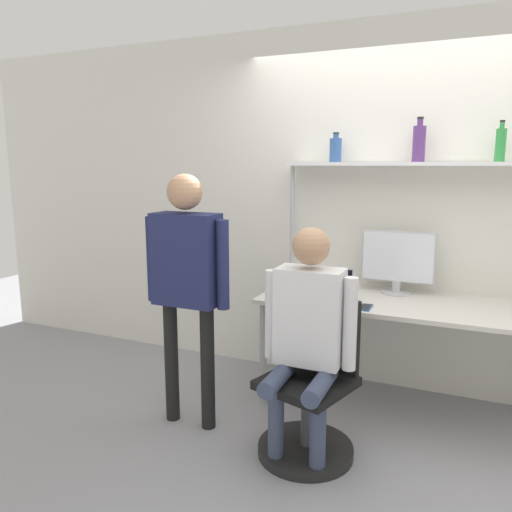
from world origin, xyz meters
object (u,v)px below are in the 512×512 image
cell_phone (366,307)px  bottle_blue (336,150)px  monitor (398,261)px  bottle_green (501,144)px  office_chair (310,407)px  person_standing (187,269)px  bottle_purple (419,143)px  laptop (329,291)px  person_seated (307,326)px

cell_phone → bottle_blue: bearing=125.4°
monitor → bottle_green: (0.59, 0.04, 0.80)m
office_chair → bottle_green: 2.04m
person_standing → bottle_purple: 1.78m
monitor → laptop: size_ratio=1.58×
laptop → bottle_green: (0.98, 0.42, 0.97)m
cell_phone → bottle_purple: size_ratio=0.50×
office_chair → person_standing: bearing=179.5°
monitor → bottle_blue: bearing=175.2°
cell_phone → person_seated: (-0.22, -0.54, 0.01)m
person_seated → bottle_blue: 1.45m
bottle_purple → bottle_green: bottle_purple is taller
laptop → person_seated: 0.63m
bottle_blue → bottle_green: bearing=0.0°
bottle_blue → person_standing: bearing=-123.9°
laptop → office_chair: 0.81m
monitor → office_chair: size_ratio=0.55×
laptop → person_standing: size_ratio=0.20×
cell_phone → bottle_blue: size_ratio=0.71×
cell_phone → bottle_blue: 1.18m
cell_phone → bottle_purple: bearing=66.8°
bottle_blue → bottle_purple: bearing=0.0°
cell_phone → bottle_blue: (-0.36, 0.51, 1.01)m
person_standing → bottle_blue: 1.41m
monitor → office_chair: bearing=-108.8°
office_chair → person_standing: person_standing is taller
bottle_purple → laptop: bearing=-138.9°
person_seated → person_standing: bearing=176.1°
person_seated → office_chair: bearing=75.9°
cell_phone → person_seated: 0.58m
cell_phone → laptop: bearing=162.0°
person_standing → monitor: bearing=39.6°
cell_phone → office_chair: size_ratio=0.16×
cell_phone → office_chair: (-0.20, -0.49, -0.50)m
person_seated → bottle_blue: bearing=97.8°
cell_phone → person_seated: bearing=-111.8°
laptop → bottle_purple: bottle_purple is taller
office_chair → bottle_purple: bearing=67.2°
cell_phone → person_standing: size_ratio=0.09×
person_standing → bottle_green: (1.74, 0.99, 0.77)m
monitor → person_seated: (-0.34, -1.01, -0.22)m
person_standing → bottle_green: 2.15m
monitor → bottle_purple: bearing=23.5°
bottle_green → bottle_purple: bearing=180.0°
bottle_purple → bottle_green: (0.50, 0.00, -0.02)m
monitor → bottle_green: size_ratio=1.96×
person_seated → bottle_purple: (0.43, 1.05, 1.03)m
monitor → bottle_blue: 0.92m
laptop → cell_phone: bearing=-18.0°
cell_phone → office_chair: bearing=-112.5°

